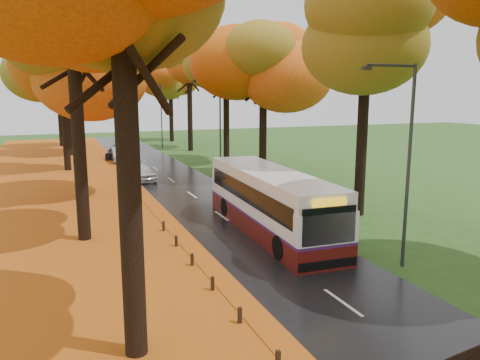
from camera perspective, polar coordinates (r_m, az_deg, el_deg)
road at (r=33.13m, az=-6.34°, el=-1.50°), size 6.50×90.00×0.04m
centre_line at (r=33.13m, az=-6.34°, el=-1.46°), size 0.12×90.00×0.01m
leaf_verge at (r=32.00m, az=-22.06°, el=-2.67°), size 12.00×90.00×0.02m
leaf_drift at (r=32.47m, az=-11.53°, el=-1.86°), size 0.90×90.00×0.01m
trees_left at (r=33.44m, az=-20.02°, el=14.45°), size 9.20×74.00×13.88m
trees_right at (r=36.84m, az=3.71°, el=14.87°), size 9.30×74.20×13.96m
bollard_row at (r=13.71m, az=2.11°, el=-18.44°), size 0.11×23.51×0.52m
streetlamp_near at (r=19.12m, az=19.42°, el=3.37°), size 2.45×0.18×8.00m
streetlamp_mid at (r=38.42m, az=-2.79°, el=7.28°), size 2.45×0.18×8.00m
streetlamp_far at (r=59.62m, az=-9.82°, el=8.30°), size 2.45×0.18×8.00m
bus at (r=23.39m, az=3.69°, el=-2.46°), size 3.18×11.77×3.07m
car_white at (r=37.96m, az=-12.09°, el=1.02°), size 2.27×4.47×1.46m
car_silver at (r=49.16m, az=-14.41°, el=3.04°), size 1.74×4.42×1.43m
car_dark at (r=51.90m, az=-14.82°, el=3.31°), size 3.00×4.66×1.26m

